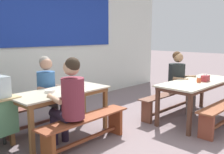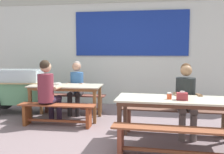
{
  "view_description": "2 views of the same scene",
  "coord_description": "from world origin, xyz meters",
  "px_view_note": "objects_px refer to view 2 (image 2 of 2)",
  "views": [
    {
      "loc": [
        -3.23,
        -2.16,
        1.56
      ],
      "look_at": [
        -0.3,
        0.59,
        0.89
      ],
      "focal_mm": 39.58,
      "sensor_mm": 36.0,
      "label": 1
    },
    {
      "loc": [
        0.8,
        -4.17,
        1.47
      ],
      "look_at": [
        0.05,
        0.3,
        1.0
      ],
      "focal_mm": 40.39,
      "sensor_mm": 36.0,
      "label": 2
    }
  ],
  "objects_px": {
    "bench_far_front": "(57,112)",
    "tissue_box": "(182,96)",
    "food_cart": "(18,87)",
    "soup_bowl": "(58,84)",
    "person_right_near_table": "(186,95)",
    "bench_near_front": "(179,138)",
    "dining_table_far": "(66,89)",
    "condiment_jar": "(169,96)",
    "bench_near_back": "(175,118)",
    "person_left_back_turned": "(48,88)",
    "dining_table_near": "(177,103)",
    "bench_far_back": "(74,100)",
    "person_center_facing": "(76,84)"
  },
  "relations": [
    {
      "from": "person_left_back_turned",
      "to": "tissue_box",
      "type": "relative_size",
      "value": 8.15
    },
    {
      "from": "bench_far_front",
      "to": "bench_near_front",
      "type": "xyz_separation_m",
      "value": [
        2.2,
        -1.18,
        0.01
      ]
    },
    {
      "from": "food_cart",
      "to": "soup_bowl",
      "type": "bearing_deg",
      "value": -14.84
    },
    {
      "from": "person_left_back_turned",
      "to": "soup_bowl",
      "type": "xyz_separation_m",
      "value": [
        0.01,
        0.5,
        0.03
      ]
    },
    {
      "from": "bench_near_back",
      "to": "person_center_facing",
      "type": "xyz_separation_m",
      "value": [
        -2.16,
        1.11,
        0.41
      ]
    },
    {
      "from": "bench_near_front",
      "to": "person_right_near_table",
      "type": "bearing_deg",
      "value": 78.95
    },
    {
      "from": "bench_far_front",
      "to": "bench_far_back",
      "type": "bearing_deg",
      "value": 91.38
    },
    {
      "from": "dining_table_far",
      "to": "tissue_box",
      "type": "distance_m",
      "value": 2.63
    },
    {
      "from": "person_right_near_table",
      "to": "bench_near_front",
      "type": "bearing_deg",
      "value": -101.05
    },
    {
      "from": "bench_far_front",
      "to": "bench_near_back",
      "type": "distance_m",
      "value": 2.23
    },
    {
      "from": "person_center_facing",
      "to": "tissue_box",
      "type": "xyz_separation_m",
      "value": [
        2.2,
        -1.77,
        0.1
      ]
    },
    {
      "from": "bench_far_front",
      "to": "soup_bowl",
      "type": "height_order",
      "value": "soup_bowl"
    },
    {
      "from": "person_center_facing",
      "to": "condiment_jar",
      "type": "distance_m",
      "value": 2.66
    },
    {
      "from": "soup_bowl",
      "to": "tissue_box",
      "type": "bearing_deg",
      "value": -27.88
    },
    {
      "from": "bench_far_front",
      "to": "person_right_near_table",
      "type": "relative_size",
      "value": 1.2
    },
    {
      "from": "bench_far_back",
      "to": "food_cart",
      "type": "xyz_separation_m",
      "value": [
        -1.29,
        -0.23,
        0.31
      ]
    },
    {
      "from": "bench_far_back",
      "to": "tissue_box",
      "type": "relative_size",
      "value": 9.61
    },
    {
      "from": "tissue_box",
      "to": "soup_bowl",
      "type": "height_order",
      "value": "tissue_box"
    },
    {
      "from": "bench_far_front",
      "to": "bench_near_back",
      "type": "bearing_deg",
      "value": -2.07
    },
    {
      "from": "dining_table_far",
      "to": "bench_far_front",
      "type": "distance_m",
      "value": 0.66
    },
    {
      "from": "food_cart",
      "to": "condiment_jar",
      "type": "bearing_deg",
      "value": -24.66
    },
    {
      "from": "person_right_near_table",
      "to": "bench_far_back",
      "type": "bearing_deg",
      "value": 152.83
    },
    {
      "from": "bench_far_back",
      "to": "food_cart",
      "type": "height_order",
      "value": "food_cart"
    },
    {
      "from": "person_left_back_turned",
      "to": "dining_table_far",
      "type": "bearing_deg",
      "value": 67.17
    },
    {
      "from": "food_cart",
      "to": "soup_bowl",
      "type": "xyz_separation_m",
      "value": [
        1.11,
        -0.29,
        0.15
      ]
    },
    {
      "from": "person_right_near_table",
      "to": "soup_bowl",
      "type": "xyz_separation_m",
      "value": [
        -2.6,
        0.72,
        0.05
      ]
    },
    {
      "from": "food_cart",
      "to": "dining_table_near",
      "type": "bearing_deg",
      "value": -22.94
    },
    {
      "from": "dining_table_near",
      "to": "bench_far_front",
      "type": "height_order",
      "value": "dining_table_near"
    },
    {
      "from": "dining_table_far",
      "to": "condiment_jar",
      "type": "height_order",
      "value": "condiment_jar"
    },
    {
      "from": "person_center_facing",
      "to": "bench_far_front",
      "type": "bearing_deg",
      "value": -93.84
    },
    {
      "from": "bench_far_front",
      "to": "soup_bowl",
      "type": "bearing_deg",
      "value": 109.64
    },
    {
      "from": "dining_table_near",
      "to": "food_cart",
      "type": "relative_size",
      "value": 1.17
    },
    {
      "from": "bench_far_back",
      "to": "person_center_facing",
      "type": "height_order",
      "value": "person_center_facing"
    },
    {
      "from": "condiment_jar",
      "to": "dining_table_far",
      "type": "bearing_deg",
      "value": 149.37
    },
    {
      "from": "person_right_near_table",
      "to": "food_cart",
      "type": "bearing_deg",
      "value": 164.72
    },
    {
      "from": "dining_table_near",
      "to": "person_right_near_table",
      "type": "distance_m",
      "value": 0.51
    },
    {
      "from": "bench_near_back",
      "to": "person_right_near_table",
      "type": "relative_size",
      "value": 1.51
    },
    {
      "from": "soup_bowl",
      "to": "person_right_near_table",
      "type": "bearing_deg",
      "value": -15.47
    },
    {
      "from": "dining_table_near",
      "to": "food_cart",
      "type": "height_order",
      "value": "food_cart"
    },
    {
      "from": "person_center_facing",
      "to": "condiment_jar",
      "type": "bearing_deg",
      "value": -40.47
    },
    {
      "from": "food_cart",
      "to": "tissue_box",
      "type": "distance_m",
      "value": 3.93
    },
    {
      "from": "bench_far_front",
      "to": "tissue_box",
      "type": "distance_m",
      "value": 2.44
    },
    {
      "from": "bench_near_front",
      "to": "bench_far_front",
      "type": "bearing_deg",
      "value": 151.87
    },
    {
      "from": "dining_table_far",
      "to": "bench_near_back",
      "type": "height_order",
      "value": "dining_table_far"
    },
    {
      "from": "bench_near_front",
      "to": "person_center_facing",
      "type": "distance_m",
      "value": 3.09
    },
    {
      "from": "bench_far_front",
      "to": "person_left_back_turned",
      "type": "distance_m",
      "value": 0.5
    },
    {
      "from": "person_left_back_turned",
      "to": "condiment_jar",
      "type": "xyz_separation_m",
      "value": [
        2.3,
        -0.77,
        0.05
      ]
    },
    {
      "from": "bench_far_back",
      "to": "bench_near_front",
      "type": "bearing_deg",
      "value": -45.58
    },
    {
      "from": "condiment_jar",
      "to": "bench_near_front",
      "type": "bearing_deg",
      "value": -76.96
    },
    {
      "from": "food_cart",
      "to": "soup_bowl",
      "type": "distance_m",
      "value": 1.16
    }
  ]
}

